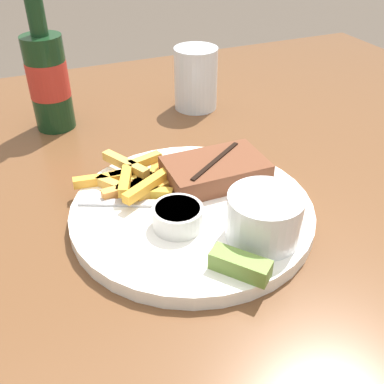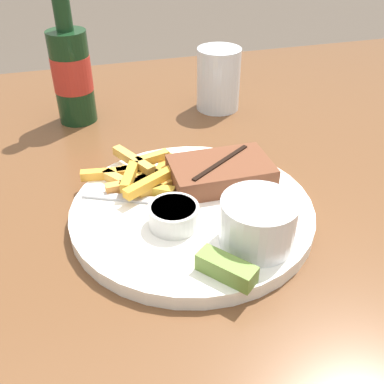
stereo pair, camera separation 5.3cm
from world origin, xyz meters
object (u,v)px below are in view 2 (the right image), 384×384
object	(u,v)px
dipping_sauce_cup	(174,215)
steak_portion	(221,172)
coleslaw_cup	(258,220)
drinking_glass	(218,79)
pickle_spear	(224,269)
fork_utensil	(130,198)
beer_bottle	(72,71)
dinner_plate	(192,211)

from	to	relation	value
dipping_sauce_cup	steak_portion	bearing A→B (deg)	41.33
coleslaw_cup	drinking_glass	world-z (taller)	drinking_glass
pickle_spear	fork_utensil	xyz separation A→B (m)	(-0.07, 0.16, -0.01)
steak_portion	beer_bottle	distance (m)	0.33
steak_portion	dipping_sauce_cup	xyz separation A→B (m)	(-0.08, -0.07, 0.00)
dipping_sauce_cup	beer_bottle	distance (m)	0.36
coleslaw_cup	pickle_spear	xyz separation A→B (m)	(-0.05, -0.04, -0.02)
pickle_spear	drinking_glass	distance (m)	0.45
drinking_glass	dipping_sauce_cup	bearing A→B (deg)	-116.57
dinner_plate	beer_bottle	xyz separation A→B (m)	(-0.11, 0.32, 0.08)
pickle_spear	fork_utensil	size ratio (longest dim) A/B	0.49
dinner_plate	fork_utensil	distance (m)	0.08
steak_portion	drinking_glass	bearing A→B (deg)	71.95
dipping_sauce_cup	drinking_glass	xyz separation A→B (m)	(0.17, 0.33, 0.02)
dinner_plate	pickle_spear	bearing A→B (deg)	-91.30
steak_portion	pickle_spear	world-z (taller)	steak_portion
steak_portion	beer_bottle	xyz separation A→B (m)	(-0.16, 0.28, 0.05)
fork_utensil	beer_bottle	world-z (taller)	beer_bottle
coleslaw_cup	fork_utensil	distance (m)	0.17
dipping_sauce_cup	fork_utensil	xyz separation A→B (m)	(-0.04, 0.06, -0.01)
coleslaw_cup	drinking_glass	size ratio (longest dim) A/B	0.76
fork_utensil	beer_bottle	bearing A→B (deg)	123.45
fork_utensil	coleslaw_cup	bearing A→B (deg)	-19.35
steak_portion	coleslaw_cup	distance (m)	0.13
dipping_sauce_cup	fork_utensil	world-z (taller)	dipping_sauce_cup
steak_portion	fork_utensil	world-z (taller)	steak_portion
dipping_sauce_cup	drinking_glass	distance (m)	0.37
beer_bottle	pickle_spear	bearing A→B (deg)	-76.02
dinner_plate	coleslaw_cup	xyz separation A→B (m)	(0.05, -0.08, 0.04)
beer_bottle	dinner_plate	bearing A→B (deg)	-70.54
dipping_sauce_cup	pickle_spear	bearing A→B (deg)	-73.65
dipping_sauce_cup	pickle_spear	xyz separation A→B (m)	(0.03, -0.09, -0.00)
steak_portion	coleslaw_cup	size ratio (longest dim) A/B	1.59
dinner_plate	dipping_sauce_cup	distance (m)	0.05
steak_portion	coleslaw_cup	world-z (taller)	coleslaw_cup
dipping_sauce_cup	fork_utensil	bearing A→B (deg)	122.82
steak_portion	beer_bottle	size ratio (longest dim) A/B	0.53
steak_portion	coleslaw_cup	xyz separation A→B (m)	(-0.00, -0.12, 0.02)
steak_portion	dipping_sauce_cup	size ratio (longest dim) A/B	2.25
dinner_plate	drinking_glass	world-z (taller)	drinking_glass
dipping_sauce_cup	dinner_plate	bearing A→B (deg)	44.61
dinner_plate	steak_portion	world-z (taller)	steak_portion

